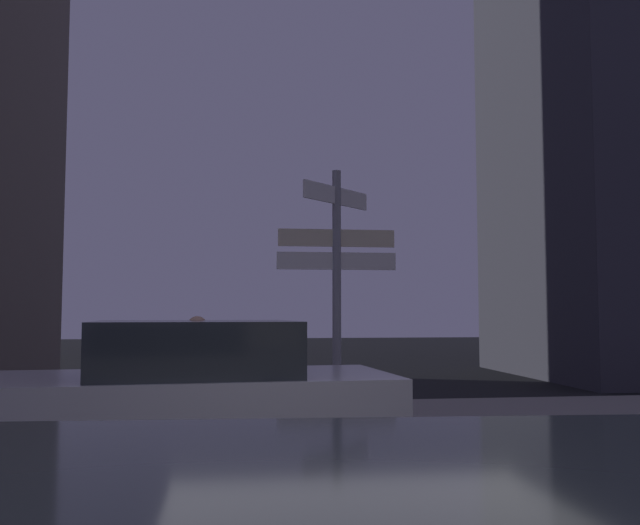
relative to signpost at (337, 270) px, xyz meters
name	(u,v)px	position (x,y,z in m)	size (l,w,h in m)	color
sidewalk_kerb	(286,420)	(-0.62, 0.86, -2.16)	(40.00, 3.17, 0.14)	gray
signpost	(337,270)	(0.00, 0.00, 0.00)	(1.66, 1.05, 3.47)	gray
car_side_parked	(173,399)	(-2.00, -2.50, -1.41)	(4.53, 2.25, 1.57)	#B7B7BC
cyclist	(192,397)	(-1.86, -1.77, -1.48)	(1.81, 0.38, 1.61)	black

